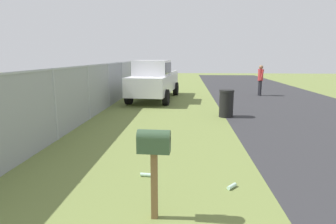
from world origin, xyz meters
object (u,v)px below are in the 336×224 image
object	(u,v)px
pickup_truck	(154,79)
trash_bin	(226,103)
pedestrian	(260,78)
mailbox	(154,149)

from	to	relation	value
pickup_truck	trash_bin	world-z (taller)	pickup_truck
pickup_truck	trash_bin	bearing A→B (deg)	43.06
trash_bin	pickup_truck	bearing A→B (deg)	38.03
trash_bin	pedestrian	xyz separation A→B (m)	(6.15, -2.79, 0.51)
mailbox	pedestrian	world-z (taller)	pedestrian
mailbox	trash_bin	size ratio (longest dim) A/B	1.25
pickup_truck	pedestrian	size ratio (longest dim) A/B	3.18
pedestrian	pickup_truck	bearing A→B (deg)	6.87
trash_bin	pedestrian	size ratio (longest dim) A/B	0.59
pickup_truck	pedestrian	world-z (taller)	pickup_truck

